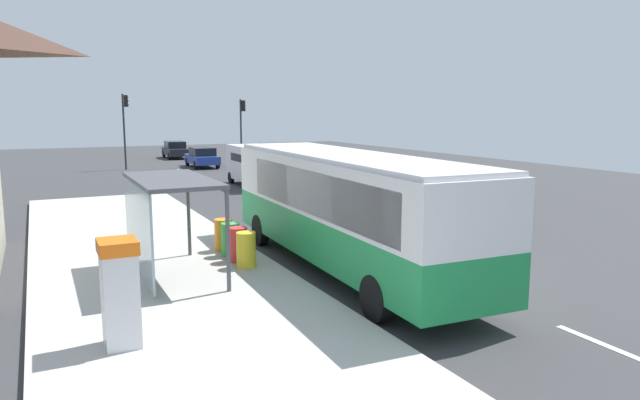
{
  "coord_description": "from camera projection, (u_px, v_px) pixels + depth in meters",
  "views": [
    {
      "loc": [
        -9.1,
        -12.94,
        4.37
      ],
      "look_at": [
        -1.0,
        3.63,
        1.5
      ],
      "focal_mm": 32.74,
      "sensor_mm": 36.0,
      "label": 1
    }
  ],
  "objects": [
    {
      "name": "ground_plane",
      "position": [
        246.0,
        200.0,
        28.54
      ],
      "size": [
        56.0,
        92.0,
        0.04
      ],
      "primitive_type": "cube",
      "color": "#38383A"
    },
    {
      "name": "sidewalk_platform",
      "position": [
        161.0,
        276.0,
        15.1
      ],
      "size": [
        6.2,
        30.0,
        0.18
      ],
      "primitive_type": "cube",
      "color": "beige",
      "rests_on": "ground"
    },
    {
      "name": "lane_stripe_seg_0",
      "position": [
        606.0,
        346.0,
        10.89
      ],
      "size": [
        0.16,
        2.2,
        0.01
      ],
      "primitive_type": "cube",
      "color": "silver",
      "rests_on": "ground"
    },
    {
      "name": "lane_stripe_seg_1",
      "position": [
        440.0,
        277.0,
        15.33
      ],
      "size": [
        0.16,
        2.2,
        0.01
      ],
      "primitive_type": "cube",
      "color": "silver",
      "rests_on": "ground"
    },
    {
      "name": "lane_stripe_seg_2",
      "position": [
        348.0,
        239.0,
        19.77
      ],
      "size": [
        0.16,
        2.2,
        0.01
      ],
      "primitive_type": "cube",
      "color": "silver",
      "rests_on": "ground"
    },
    {
      "name": "lane_stripe_seg_3",
      "position": [
        290.0,
        216.0,
        24.21
      ],
      "size": [
        0.16,
        2.2,
        0.01
      ],
      "primitive_type": "cube",
      "color": "silver",
      "rests_on": "ground"
    },
    {
      "name": "lane_stripe_seg_4",
      "position": [
        250.0,
        199.0,
        28.65
      ],
      "size": [
        0.16,
        2.2,
        0.01
      ],
      "primitive_type": "cube",
      "color": "silver",
      "rests_on": "ground"
    },
    {
      "name": "lane_stripe_seg_5",
      "position": [
        221.0,
        187.0,
        33.09
      ],
      "size": [
        0.16,
        2.2,
        0.01
      ],
      "primitive_type": "cube",
      "color": "silver",
      "rests_on": "ground"
    },
    {
      "name": "lane_stripe_seg_6",
      "position": [
        199.0,
        178.0,
        37.53
      ],
      "size": [
        0.16,
        2.2,
        0.01
      ],
      "primitive_type": "cube",
      "color": "silver",
      "rests_on": "ground"
    },
    {
      "name": "lane_stripe_seg_7",
      "position": [
        181.0,
        171.0,
        41.97
      ],
      "size": [
        0.16,
        2.2,
        0.01
      ],
      "primitive_type": "cube",
      "color": "silver",
      "rests_on": "ground"
    },
    {
      "name": "bus",
      "position": [
        345.0,
        205.0,
        15.66
      ],
      "size": [
        2.86,
        11.08,
        3.21
      ],
      "color": "#1E8C47",
      "rests_on": "ground"
    },
    {
      "name": "white_van",
      "position": [
        256.0,
        163.0,
        33.3
      ],
      "size": [
        2.09,
        5.23,
        2.3
      ],
      "color": "white",
      "rests_on": "ground"
    },
    {
      "name": "sedan_near",
      "position": [
        202.0,
        157.0,
        44.39
      ],
      "size": [
        1.95,
        4.45,
        1.52
      ],
      "color": "navy",
      "rests_on": "ground"
    },
    {
      "name": "sedan_far",
      "position": [
        175.0,
        149.0,
        52.69
      ],
      "size": [
        1.98,
        4.46,
        1.52
      ],
      "color": "black",
      "rests_on": "ground"
    },
    {
      "name": "ticket_machine",
      "position": [
        120.0,
        292.0,
        10.32
      ],
      "size": [
        0.66,
        0.76,
        1.94
      ],
      "color": "silver",
      "rests_on": "sidewalk_platform"
    },
    {
      "name": "recycling_bin_yellow",
      "position": [
        246.0,
        250.0,
        15.6
      ],
      "size": [
        0.52,
        0.52,
        0.95
      ],
      "primitive_type": "cylinder",
      "color": "yellow",
      "rests_on": "sidewalk_platform"
    },
    {
      "name": "recycling_bin_red",
      "position": [
        238.0,
        244.0,
        16.23
      ],
      "size": [
        0.52,
        0.52,
        0.95
      ],
      "primitive_type": "cylinder",
      "color": "red",
      "rests_on": "sidewalk_platform"
    },
    {
      "name": "recycling_bin_green",
      "position": [
        230.0,
        239.0,
        16.85
      ],
      "size": [
        0.52,
        0.52,
        0.95
      ],
      "primitive_type": "cylinder",
      "color": "green",
      "rests_on": "sidewalk_platform"
    },
    {
      "name": "recycling_bin_orange",
      "position": [
        223.0,
        235.0,
        17.47
      ],
      "size": [
        0.52,
        0.52,
        0.95
      ],
      "primitive_type": "cylinder",
      "color": "orange",
      "rests_on": "sidewalk_platform"
    },
    {
      "name": "traffic_light_near_side",
      "position": [
        242.0,
        122.0,
        45.28
      ],
      "size": [
        0.49,
        0.28,
        5.15
      ],
      "color": "#2D2D2D",
      "rests_on": "ground"
    },
    {
      "name": "traffic_light_far_side",
      "position": [
        125.0,
        120.0,
        42.22
      ],
      "size": [
        0.49,
        0.28,
        5.47
      ],
      "color": "#2D2D2D",
      "rests_on": "ground"
    },
    {
      "name": "bus_shelter",
      "position": [
        159.0,
        202.0,
        14.48
      ],
      "size": [
        1.8,
        4.0,
        2.5
      ],
      "color": "#4C4C51",
      "rests_on": "sidewalk_platform"
    }
  ]
}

